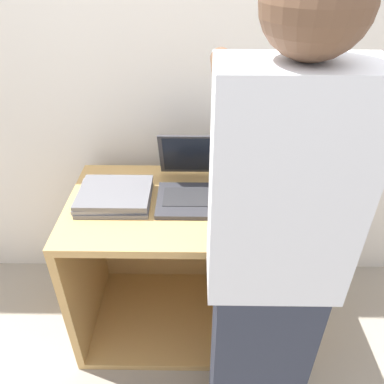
% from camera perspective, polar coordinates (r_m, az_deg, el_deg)
% --- Properties ---
extents(ground_plane, '(12.00, 12.00, 0.00)m').
position_cam_1_polar(ground_plane, '(2.05, -0.09, -25.58)').
color(ground_plane, '#9E9384').
extents(wall_back, '(8.00, 0.05, 2.40)m').
position_cam_1_polar(wall_back, '(1.86, 0.23, 16.41)').
color(wall_back, silver).
rests_on(wall_back, ground_plane).
extents(cart, '(1.12, 0.64, 0.80)m').
position_cam_1_polar(cart, '(1.98, 0.07, -9.70)').
color(cart, tan).
rests_on(cart, ground_plane).
extents(laptop_open, '(0.31, 0.37, 0.26)m').
position_cam_1_polar(laptop_open, '(1.68, 0.07, 1.13)').
color(laptop_open, '#333338').
rests_on(laptop_open, cart).
extents(laptop_stack_left, '(0.33, 0.28, 0.06)m').
position_cam_1_polar(laptop_stack_left, '(1.69, -11.72, -0.56)').
color(laptop_stack_left, slate).
rests_on(laptop_stack_left, cart).
extents(laptop_stack_right, '(0.34, 0.28, 0.10)m').
position_cam_1_polar(laptop_stack_right, '(1.67, 11.96, -0.24)').
color(laptop_stack_right, '#232326').
rests_on(laptop_stack_right, cart).
extents(person, '(0.40, 0.54, 1.79)m').
position_cam_1_polar(person, '(1.23, 11.94, -11.53)').
color(person, '#2D3342').
rests_on(person, ground_plane).
extents(inventory_tag, '(0.06, 0.02, 0.01)m').
position_cam_1_polar(inventory_tag, '(1.59, 12.52, -0.09)').
color(inventory_tag, red).
rests_on(inventory_tag, laptop_stack_right).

